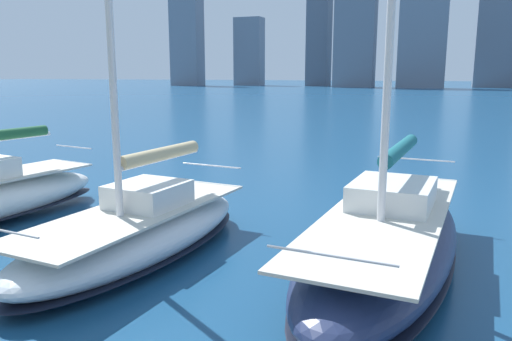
{
  "coord_description": "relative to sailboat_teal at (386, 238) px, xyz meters",
  "views": [
    {
      "loc": [
        -4.41,
        2.87,
        4.27
      ],
      "look_at": [
        -0.67,
        -7.05,
        2.2
      ],
      "focal_mm": 35.0,
      "sensor_mm": 36.0,
      "label": 1
    }
  ],
  "objects": [
    {
      "name": "city_skyline",
      "position": [
        -2.75,
        -152.92,
        16.47
      ],
      "size": [
        167.22,
        22.78,
        41.87
      ],
      "color": "slate",
      "rests_on": "ground"
    },
    {
      "name": "sailboat_teal",
      "position": [
        0.0,
        0.0,
        0.0
      ],
      "size": [
        3.53,
        9.58,
        11.73
      ],
      "color": "navy",
      "rests_on": "ground"
    },
    {
      "name": "sailboat_tan",
      "position": [
        5.56,
        1.12,
        -0.08
      ],
      "size": [
        3.31,
        7.74,
        11.24
      ],
      "color": "silver",
      "rests_on": "ground"
    }
  ]
}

